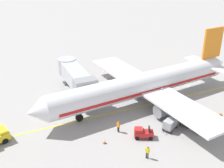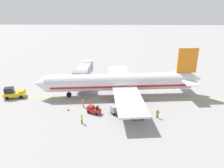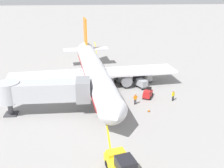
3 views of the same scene
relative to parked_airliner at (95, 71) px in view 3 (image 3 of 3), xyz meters
name	(u,v)px [view 3 (image 3 of 3)]	position (x,y,z in m)	size (l,w,h in m)	color
ground_plane	(101,87)	(-1.16, -0.72, -3.19)	(400.00, 400.00, 0.00)	gray
gate_lead_in_line	(101,87)	(-1.16, -0.72, -3.18)	(0.24, 80.00, 0.01)	gold
parked_airliner	(95,71)	(0.00, 0.00, 0.00)	(30.38, 37.35, 10.63)	silver
jet_bridge	(44,91)	(7.38, 9.24, 0.27)	(13.14, 3.50, 4.98)	#A8AAAF
pushback_tractor	(122,165)	(-1.93, 23.50, -2.09)	(3.29, 4.83, 2.40)	gold
baggage_tug_lead	(121,80)	(-4.93, -2.08, -2.47)	(2.38, 2.75, 1.62)	slate
baggage_tug_trailing	(148,77)	(-10.30, -3.03, -2.47)	(1.41, 2.56, 1.62)	silver
baggage_tug_spare	(148,94)	(-8.52, 5.02, -2.47)	(2.15, 2.77, 1.62)	#B21E1E
baggage_cart_front	(142,83)	(-8.41, 0.68, -2.24)	(2.14, 2.90, 1.58)	#4C4C51
baggage_cart_second_in_train	(139,78)	(-8.39, -2.27, -2.24)	(2.14, 2.90, 1.58)	#4C4C51
ground_crew_wing_walker	(173,95)	(-12.30, 6.63, -2.23)	(0.66, 0.46, 1.69)	#232328
ground_crew_loader	(135,99)	(-6.04, 7.42, -2.23)	(0.72, 0.33, 1.69)	#232328
ground_crew_marshaller	(142,70)	(-9.93, -6.73, -2.23)	(0.40, 0.69, 1.69)	#232328
safety_cone_nose_left	(149,110)	(-7.62, 10.10, -2.90)	(0.36, 0.36, 0.59)	black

